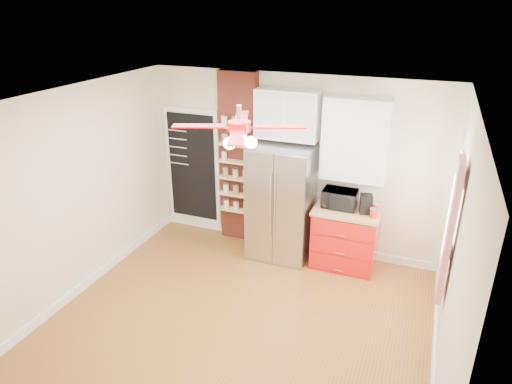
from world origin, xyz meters
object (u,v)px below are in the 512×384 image
at_px(ceiling_fan, 239,127).
at_px(coffee_maker, 366,204).
at_px(fridge, 281,202).
at_px(canister_left, 373,214).
at_px(red_cabinet, 345,237).
at_px(pantry_jar_oats, 224,156).
at_px(toaster_oven, 340,199).

relative_size(ceiling_fan, coffee_maker, 5.24).
relative_size(fridge, ceiling_fan, 1.25).
bearing_deg(canister_left, ceiling_fan, -129.85).
relative_size(fridge, red_cabinet, 1.86).
bearing_deg(coffee_maker, fridge, 168.49).
xyz_separation_m(fridge, pantry_jar_oats, (-0.98, 0.13, 0.56)).
distance_m(fridge, canister_left, 1.35).
relative_size(red_cabinet, pantry_jar_oats, 7.19).
relative_size(red_cabinet, canister_left, 7.58).
xyz_separation_m(ceiling_fan, coffee_maker, (1.17, 1.66, -1.39)).
relative_size(fridge, canister_left, 14.12).
bearing_deg(toaster_oven, ceiling_fan, -113.79).
distance_m(coffee_maker, canister_left, 0.18).
bearing_deg(fridge, toaster_oven, 5.75).
distance_m(red_cabinet, pantry_jar_oats, 2.18).
distance_m(toaster_oven, coffee_maker, 0.38).
height_order(fridge, toaster_oven, fridge).
height_order(toaster_oven, coffee_maker, coffee_maker).
bearing_deg(fridge, canister_left, -3.61).
height_order(canister_left, pantry_jar_oats, pantry_jar_oats).
relative_size(red_cabinet, coffee_maker, 3.52).
height_order(ceiling_fan, pantry_jar_oats, ceiling_fan).
distance_m(red_cabinet, coffee_maker, 0.63).
height_order(red_cabinet, coffee_maker, coffee_maker).
bearing_deg(red_cabinet, coffee_maker, -4.32).
xyz_separation_m(red_cabinet, ceiling_fan, (-0.92, -1.68, 1.97)).
distance_m(ceiling_fan, canister_left, 2.49).
bearing_deg(fridge, coffee_maker, 1.47).
bearing_deg(red_cabinet, canister_left, -19.99).
xyz_separation_m(fridge, canister_left, (1.34, -0.08, 0.09)).
distance_m(ceiling_fan, pantry_jar_oats, 2.26).
bearing_deg(canister_left, fridge, 176.39).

